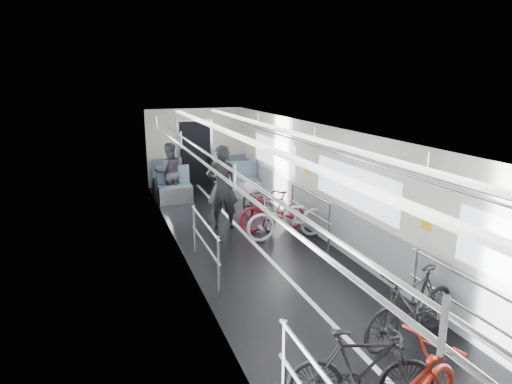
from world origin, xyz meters
TOP-DOWN VIEW (x-y plane):
  - car_shell at (0.00, 1.78)m, footprint 3.02×14.01m
  - bike_left_mid at (-0.55, -3.59)m, footprint 1.59×0.91m
  - bike_right_near at (0.74, -2.72)m, footprint 1.74×0.83m
  - bike_right_mid at (0.77, 1.37)m, footprint 1.82×0.64m
  - bike_right_far at (0.65, 1.97)m, footprint 1.53×0.61m
  - bike_aisle at (0.49, 2.45)m, footprint 0.75×1.80m
  - person_standing at (-0.33, 2.55)m, footprint 0.79×0.61m
  - person_seated at (-1.10, 5.23)m, footprint 0.82×0.66m

SIDE VIEW (x-z plane):
  - bike_right_far at x=0.65m, z-range 0.00..0.90m
  - bike_aisle at x=0.49m, z-range 0.00..0.92m
  - bike_left_mid at x=-0.55m, z-range 0.00..0.92m
  - bike_right_mid at x=0.77m, z-range 0.00..0.96m
  - bike_right_near at x=0.74m, z-range 0.00..1.01m
  - person_seated at x=-1.10m, z-range 0.00..1.63m
  - person_standing at x=-0.33m, z-range 0.00..1.91m
  - car_shell at x=0.00m, z-range -0.08..2.33m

